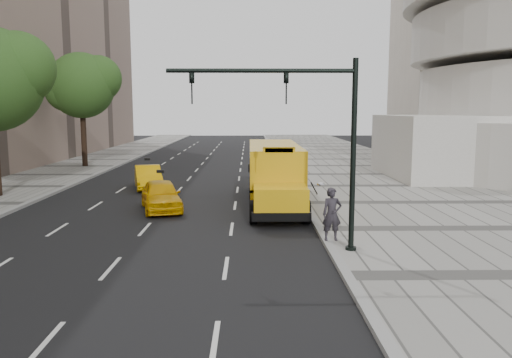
{
  "coord_description": "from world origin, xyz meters",
  "views": [
    {
      "loc": [
        3.22,
        -24.68,
        4.76
      ],
      "look_at": [
        3.5,
        -4.0,
        1.9
      ],
      "focal_mm": 35.0,
      "sensor_mm": 36.0,
      "label": 1
    }
  ],
  "objects_px": {
    "school_bus": "(274,169)",
    "taxi_far": "(148,177)",
    "taxi_near": "(161,195)",
    "pedestrian": "(332,214)",
    "traffic_signal": "(310,131)",
    "tree_c": "(83,85)"
  },
  "relations": [
    {
      "from": "tree_c",
      "to": "school_bus",
      "type": "distance_m",
      "value": 22.46
    },
    {
      "from": "tree_c",
      "to": "traffic_signal",
      "type": "distance_m",
      "value": 29.99
    },
    {
      "from": "tree_c",
      "to": "taxi_near",
      "type": "xyz_separation_m",
      "value": [
        9.39,
        -18.01,
        -6.07
      ]
    },
    {
      "from": "pedestrian",
      "to": "taxi_near",
      "type": "bearing_deg",
      "value": 135.17
    },
    {
      "from": "school_bus",
      "to": "taxi_near",
      "type": "height_order",
      "value": "school_bus"
    },
    {
      "from": "school_bus",
      "to": "pedestrian",
      "type": "bearing_deg",
      "value": -78.67
    },
    {
      "from": "pedestrian",
      "to": "traffic_signal",
      "type": "height_order",
      "value": "traffic_signal"
    },
    {
      "from": "school_bus",
      "to": "traffic_signal",
      "type": "height_order",
      "value": "traffic_signal"
    },
    {
      "from": "traffic_signal",
      "to": "tree_c",
      "type": "bearing_deg",
      "value": 121.47
    },
    {
      "from": "taxi_near",
      "to": "pedestrian",
      "type": "distance_m",
      "value": 9.52
    },
    {
      "from": "school_bus",
      "to": "traffic_signal",
      "type": "xyz_separation_m",
      "value": [
        0.69,
        -9.44,
        2.33
      ]
    },
    {
      "from": "taxi_near",
      "to": "traffic_signal",
      "type": "height_order",
      "value": "traffic_signal"
    },
    {
      "from": "tree_c",
      "to": "traffic_signal",
      "type": "height_order",
      "value": "tree_c"
    },
    {
      "from": "taxi_near",
      "to": "taxi_far",
      "type": "relative_size",
      "value": 1.01
    },
    {
      "from": "pedestrian",
      "to": "taxi_far",
      "type": "bearing_deg",
      "value": 121.35
    },
    {
      "from": "taxi_near",
      "to": "pedestrian",
      "type": "bearing_deg",
      "value": -56.46
    },
    {
      "from": "pedestrian",
      "to": "traffic_signal",
      "type": "xyz_separation_m",
      "value": [
        -0.96,
        -1.2,
        2.99
      ]
    },
    {
      "from": "taxi_far",
      "to": "pedestrian",
      "type": "xyz_separation_m",
      "value": [
        9.14,
        -13.04,
        0.4
      ]
    },
    {
      "from": "school_bus",
      "to": "tree_c",
      "type": "bearing_deg",
      "value": 132.9
    },
    {
      "from": "school_bus",
      "to": "traffic_signal",
      "type": "distance_m",
      "value": 9.74
    },
    {
      "from": "school_bus",
      "to": "taxi_far",
      "type": "height_order",
      "value": "school_bus"
    },
    {
      "from": "traffic_signal",
      "to": "pedestrian",
      "type": "bearing_deg",
      "value": 51.48
    }
  ]
}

